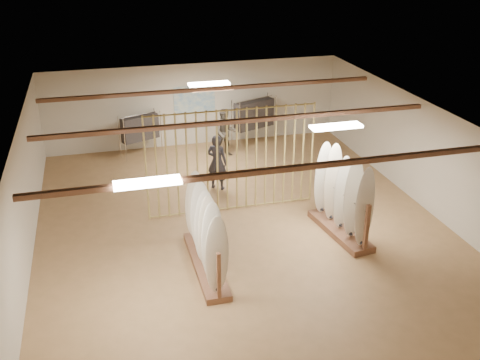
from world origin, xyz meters
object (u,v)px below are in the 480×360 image
object	(u,v)px
rack_left	(205,241)
shopper_a	(217,158)
clothing_rack_a	(140,128)
clothing_rack_b	(254,114)
shopper_b	(225,130)
rack_right	(342,207)

from	to	relation	value
rack_left	shopper_a	xyz separation A→B (m)	(1.17, 3.99, 0.26)
shopper_a	clothing_rack_a	bearing A→B (deg)	-25.60
clothing_rack_a	shopper_a	distance (m)	3.69
clothing_rack_b	shopper_a	xyz separation A→B (m)	(-2.02, -3.20, -0.16)
shopper_b	rack_right	bearing A→B (deg)	-72.46
rack_right	shopper_b	bearing A→B (deg)	97.25
rack_left	shopper_a	size ratio (longest dim) A/B	1.49
shopper_a	rack_left	bearing A→B (deg)	108.14
rack_left	clothing_rack_b	bearing A→B (deg)	66.13
rack_right	shopper_b	xyz separation A→B (m)	(-1.49, 5.77, 0.17)
rack_right	shopper_a	xyz separation A→B (m)	(-2.32, 3.35, 0.20)
clothing_rack_b	shopper_b	xyz separation A→B (m)	(-1.19, -0.78, -0.19)
rack_right	shopper_a	distance (m)	4.08
rack_right	clothing_rack_a	distance (m)	7.76
rack_right	clothing_rack_b	distance (m)	6.57
clothing_rack_a	shopper_b	bearing A→B (deg)	-40.18
shopper_b	shopper_a	bearing A→B (deg)	-105.87
rack_left	rack_right	world-z (taller)	rack_right
clothing_rack_b	shopper_a	bearing A→B (deg)	-144.63
rack_left	shopper_b	distance (m)	6.72
clothing_rack_a	clothing_rack_b	world-z (taller)	clothing_rack_b
rack_right	rack_left	bearing A→B (deg)	-176.79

